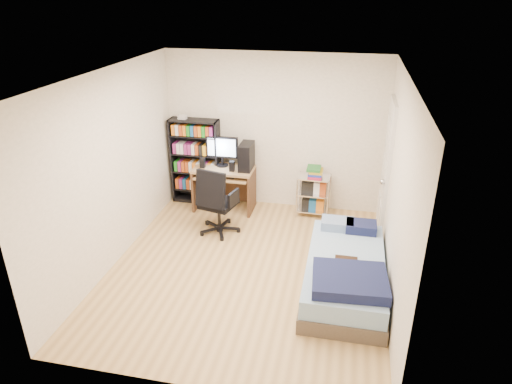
% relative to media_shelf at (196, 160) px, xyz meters
% --- Properties ---
extents(room, '(3.58, 4.08, 2.58)m').
position_rel_media_shelf_xyz_m(room, '(1.29, -1.84, 0.51)').
color(room, tan).
rests_on(room, ground).
extents(media_shelf, '(0.81, 0.27, 1.49)m').
position_rel_media_shelf_xyz_m(media_shelf, '(0.00, 0.00, 0.00)').
color(media_shelf, black).
rests_on(media_shelf, room).
extents(computer_desk, '(0.96, 0.56, 1.21)m').
position_rel_media_shelf_xyz_m(computer_desk, '(0.63, -0.15, -0.08)').
color(computer_desk, tan).
rests_on(computer_desk, room).
extents(office_chair, '(0.74, 0.74, 1.04)m').
position_rel_media_shelf_xyz_m(office_chair, '(0.65, -1.00, -0.40)').
color(office_chair, black).
rests_on(office_chair, room).
extents(wire_cart, '(0.52, 0.38, 0.82)m').
position_rel_media_shelf_xyz_m(wire_cart, '(1.99, -0.11, -0.20)').
color(wire_cart, silver).
rests_on(wire_cart, room).
extents(bed, '(0.94, 1.89, 0.54)m').
position_rel_media_shelf_xyz_m(bed, '(2.55, -2.03, -0.50)').
color(bed, brown).
rests_on(bed, room).
extents(door, '(0.12, 0.80, 2.00)m').
position_rel_media_shelf_xyz_m(door, '(3.01, -0.49, 0.26)').
color(door, silver).
rests_on(door, room).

